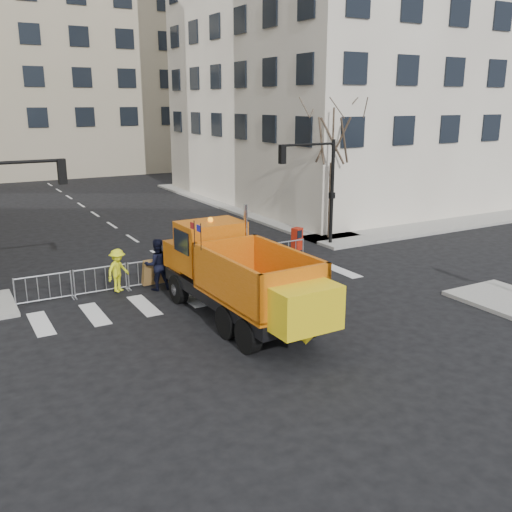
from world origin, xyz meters
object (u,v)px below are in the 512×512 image
plow_truck (239,275)px  cop_b (157,264)px  worker (118,270)px  cop_c (213,257)px  cop_a (216,258)px  newspaper_box (297,239)px

plow_truck → cop_b: (-1.23, 4.60, -0.62)m
cop_b → worker: bearing=1.9°
cop_c → worker: bearing=-29.6°
cop_b → worker: cop_b is taller
cop_a → plow_truck: bearing=40.8°
plow_truck → cop_b: size_ratio=4.67×
cop_c → cop_b: bearing=-27.9°
plow_truck → cop_a: bearing=-17.6°
cop_c → worker: size_ratio=1.22×
cop_c → worker: (-3.95, 0.12, -0.03)m
cop_b → worker: size_ratio=1.23×
cop_a → cop_b: 2.56m
cop_c → plow_truck: bearing=47.6°
cop_c → worker: 3.95m
plow_truck → cop_a: 4.84m
cop_a → cop_b: size_ratio=0.90×
worker → plow_truck: bearing=-92.2°
plow_truck → cop_c: 4.79m
cop_b → cop_c: (2.42, 0.00, -0.01)m
plow_truck → newspaper_box: 9.49m
cop_a → cop_b: (-2.56, -0.00, 0.10)m
cop_b → cop_c: cop_b is taller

